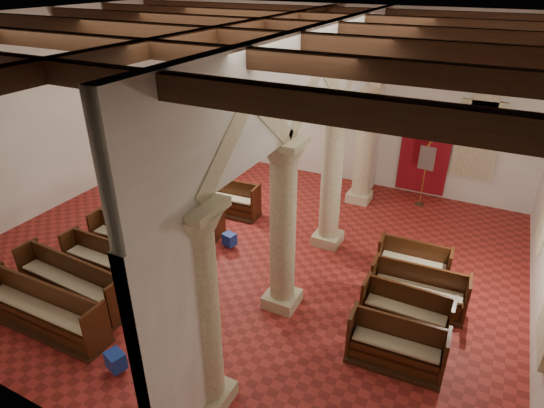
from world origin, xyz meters
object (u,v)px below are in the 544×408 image
(pipe_organ, at_px, (216,127))
(lectern, at_px, (239,157))
(aisle_pew_0, at_px, (395,351))
(nave_pew_0, at_px, (45,316))
(processional_banner, at_px, (423,183))

(pipe_organ, height_order, lectern, pipe_organ)
(lectern, bearing_deg, aisle_pew_0, -48.93)
(pipe_organ, height_order, nave_pew_0, pipe_organ)
(lectern, relative_size, aisle_pew_0, 0.61)
(processional_banner, distance_m, aisle_pew_0, 7.34)
(nave_pew_0, bearing_deg, aisle_pew_0, 18.24)
(pipe_organ, xyz_separation_m, lectern, (1.25, -0.43, -0.89))
(nave_pew_0, xyz_separation_m, aisle_pew_0, (6.96, 2.40, -0.01))
(lectern, relative_size, nave_pew_0, 0.37)
(lectern, distance_m, processional_banner, 6.95)
(aisle_pew_0, bearing_deg, nave_pew_0, -164.03)
(nave_pew_0, relative_size, aisle_pew_0, 1.67)
(processional_banner, bearing_deg, pipe_organ, -174.37)
(pipe_organ, bearing_deg, lectern, -18.86)
(nave_pew_0, height_order, aisle_pew_0, nave_pew_0)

